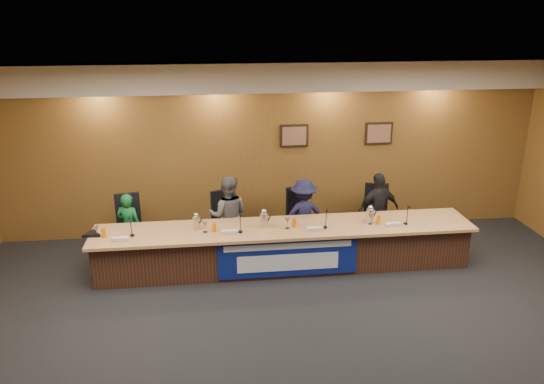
{
  "coord_description": "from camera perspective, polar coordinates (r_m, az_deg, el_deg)",
  "views": [
    {
      "loc": [
        -1.16,
        -5.4,
        4.08
      ],
      "look_at": [
        -0.19,
        2.53,
        1.28
      ],
      "focal_mm": 35.0,
      "sensor_mm": 36.0,
      "label": 1
    }
  ],
  "objects": [
    {
      "name": "juice_glass_d",
      "position": [
        8.74,
        11.39,
        -2.96
      ],
      "size": [
        0.06,
        0.06,
        0.15
      ],
      "primitive_type": "cylinder",
      "color": "#E86800",
      "rests_on": "dais_top"
    },
    {
      "name": "microphone_c",
      "position": [
        8.5,
        5.74,
        -3.79
      ],
      "size": [
        0.07,
        0.07,
        0.02
      ],
      "primitive_type": "cylinder",
      "color": "black",
      "rests_on": "dais_top"
    },
    {
      "name": "panelist_c",
      "position": [
        9.25,
        3.39,
        -2.51
      ],
      "size": [
        0.88,
        0.57,
        1.3
      ],
      "primitive_type": "imported",
      "rotation": [
        0.0,
        0.0,
        3.25
      ],
      "color": "#161436",
      "rests_on": "floor"
    },
    {
      "name": "banner_text_upper",
      "position": [
        8.24,
        1.76,
        -5.85
      ],
      "size": [
        2.0,
        0.01,
        0.1
      ],
      "primitive_type": "cube",
      "color": "silver",
      "rests_on": "banner"
    },
    {
      "name": "soffit",
      "position": [
        9.29,
        0.22,
        12.31
      ],
      "size": [
        10.0,
        0.5,
        0.5
      ],
      "primitive_type": "cube",
      "color": "beige",
      "rests_on": "wall_back"
    },
    {
      "name": "nameplate_d",
      "position": [
        8.7,
        13.07,
        -3.42
      ],
      "size": [
        0.24,
        0.08,
        0.1
      ],
      "primitive_type": "cube",
      "rotation": [
        0.31,
        0.0,
        0.0
      ],
      "color": "white",
      "rests_on": "dais_top"
    },
    {
      "name": "microphone_a",
      "position": [
        8.45,
        -14.8,
        -4.52
      ],
      "size": [
        0.07,
        0.07,
        0.02
      ],
      "primitive_type": "cylinder",
      "color": "black",
      "rests_on": "dais_top"
    },
    {
      "name": "nameplate_c",
      "position": [
        8.33,
        4.75,
        -3.99
      ],
      "size": [
        0.24,
        0.08,
        0.1
      ],
      "primitive_type": "cube",
      "rotation": [
        0.31,
        0.0,
        0.0
      ],
      "color": "white",
      "rests_on": "dais_top"
    },
    {
      "name": "panelist_d",
      "position": [
        9.56,
        11.34,
        -1.92
      ],
      "size": [
        0.85,
        0.49,
        1.36
      ],
      "primitive_type": "imported",
      "rotation": [
        0.0,
        0.0,
        3.35
      ],
      "color": "black",
      "rests_on": "floor"
    },
    {
      "name": "wall_photo_right",
      "position": [
        10.13,
        11.41,
        6.2
      ],
      "size": [
        0.52,
        0.04,
        0.42
      ],
      "primitive_type": "cube",
      "color": "black",
      "rests_on": "wall_back"
    },
    {
      "name": "microphone_d",
      "position": [
        8.87,
        14.17,
        -3.3
      ],
      "size": [
        0.07,
        0.07,
        0.02
      ],
      "primitive_type": "cylinder",
      "color": "black",
      "rests_on": "dais_top"
    },
    {
      "name": "office_chair_b",
      "position": [
        9.28,
        -4.71,
        -3.61
      ],
      "size": [
        0.64,
        0.64,
        0.08
      ],
      "primitive_type": "cube",
      "rotation": [
        0.0,
        0.0,
        0.43
      ],
      "color": "black",
      "rests_on": "floor"
    },
    {
      "name": "carafe_right",
      "position": [
        8.76,
        10.49,
        -2.55
      ],
      "size": [
        0.13,
        0.13,
        0.24
      ],
      "primitive_type": "cylinder",
      "color": "silver",
      "rests_on": "dais_top"
    },
    {
      "name": "water_glass_a",
      "position": [
        8.53,
        -18.33,
        -4.07
      ],
      "size": [
        0.08,
        0.08,
        0.18
      ],
      "primitive_type": "cylinder",
      "color": "silver",
      "rests_on": "dais_top"
    },
    {
      "name": "nameplate_a",
      "position": [
        8.27,
        -16.09,
        -4.91
      ],
      "size": [
        0.24,
        0.08,
        0.1
      ],
      "primitive_type": "cube",
      "rotation": [
        0.31,
        0.0,
        0.0
      ],
      "color": "white",
      "rests_on": "dais_top"
    },
    {
      "name": "carafe_mid",
      "position": [
        8.43,
        -0.88,
        -3.08
      ],
      "size": [
        0.13,
        0.13,
        0.25
      ],
      "primitive_type": "cylinder",
      "color": "silver",
      "rests_on": "dais_top"
    },
    {
      "name": "water_glass_c",
      "position": [
        8.4,
        1.66,
        -3.39
      ],
      "size": [
        0.08,
        0.08,
        0.18
      ],
      "primitive_type": "cylinder",
      "color": "silver",
      "rests_on": "dais_top"
    },
    {
      "name": "wall_back",
      "position": [
        9.79,
        0.02,
        4.62
      ],
      "size": [
        10.0,
        0.04,
        3.2
      ],
      "primitive_type": "cube",
      "color": "brown",
      "rests_on": "floor"
    },
    {
      "name": "wall_photo_left",
      "position": [
        9.75,
        2.39,
        6.06
      ],
      "size": [
        0.52,
        0.04,
        0.42
      ],
      "primitive_type": "cube",
      "color": "black",
      "rests_on": "wall_back"
    },
    {
      "name": "panelist_b",
      "position": [
        9.1,
        -4.72,
        -2.54
      ],
      "size": [
        0.75,
        0.62,
        1.41
      ],
      "primitive_type": "imported",
      "rotation": [
        0.0,
        0.0,
        3.01
      ],
      "color": "#55565A",
      "rests_on": "floor"
    },
    {
      "name": "water_glass_b",
      "position": [
        8.33,
        -7.22,
        -3.75
      ],
      "size": [
        0.08,
        0.08,
        0.18
      ],
      "primitive_type": "cylinder",
      "color": "silver",
      "rests_on": "dais_top"
    },
    {
      "name": "floor",
      "position": [
        6.87,
        4.31,
        -17.24
      ],
      "size": [
        10.0,
        10.0,
        0.0
      ],
      "primitive_type": "plane",
      "color": "black",
      "rests_on": "ground"
    },
    {
      "name": "office_chair_d",
      "position": [
        9.73,
        11.08,
        -2.81
      ],
      "size": [
        0.58,
        0.58,
        0.08
      ],
      "primitive_type": "cube",
      "rotation": [
        0.0,
        0.0,
        -0.25
      ],
      "color": "black",
      "rests_on": "floor"
    },
    {
      "name": "banner",
      "position": [
        8.34,
        1.73,
        -7.06
      ],
      "size": [
        2.2,
        0.02,
        0.65
      ],
      "primitive_type": "cube",
      "color": "navy",
      "rests_on": "dais_body"
    },
    {
      "name": "carafe_left",
      "position": [
        8.44,
        -8.15,
        -3.31
      ],
      "size": [
        0.11,
        0.11,
        0.23
      ],
      "primitive_type": "cylinder",
      "color": "silver",
      "rests_on": "dais_top"
    },
    {
      "name": "dais_body",
      "position": [
        8.72,
        1.32,
        -6.03
      ],
      "size": [
        6.0,
        0.8,
        0.7
      ],
      "primitive_type": "cube",
      "color": "#3E2216",
      "rests_on": "floor"
    },
    {
      "name": "microphone_b",
      "position": [
        8.31,
        -3.43,
        -4.28
      ],
      "size": [
        0.07,
        0.07,
        0.02
      ],
      "primitive_type": "cylinder",
      "color": "black",
      "rests_on": "dais_top"
    },
    {
      "name": "office_chair_c",
      "position": [
        9.41,
        3.26,
        -3.24
      ],
      "size": [
        0.59,
        0.59,
        0.08
      ],
      "primitive_type": "cube",
      "rotation": [
        0.0,
        0.0,
        0.28
      ],
      "color": "black",
      "rests_on": "floor"
    },
    {
      "name": "speakerphone",
      "position": [
        8.63,
        -18.77,
        -4.31
      ],
      "size": [
        0.32,
        0.32,
        0.05
      ],
      "primitive_type": "cylinder",
      "color": "black",
      "rests_on": "dais_top"
    },
    {
      "name": "ceiling",
      "position": [
        5.59,
        5.14,
        10.16
      ],
      "size": [
        10.0,
        8.0,
        0.04
      ],
      "primitive_type": "cube",
      "color": "silver",
      "rests_on": "wall_back"
    },
    {
      "name": "nameplate_b",
      "position": [
        8.21,
        -4.64,
        -4.35
      ],
      "size": [
        0.24,
        0.08,
        0.1
      ],
      "primitive_type": "cube",
      "rotation": [
        0.31,
        0.0,
        0.0
      ],
      "color": "white",
      "rests_on": "dais_top"
    },
    {
      "name": "juice_glass_a",
      "position": [
        8.49,
        -17.64,
        -4.23
      ],
      "size": [
        0.06,
        0.06,
        0.15
      ],
      "primitive_type": "cylinder",
      "color": "#E86800",
      "rests_on": "dais_top"
    },
    {
      "name": "water_glass_d",
      "position": [
        8.71,
        10.55,
        -2.88
      ],
      "size": [
        0.08,
        0.08,
        0.18
      ],
      "primitive_type": "cylinder",
      "color": "silver",
      "rests_on": "dais_top"
    },
    {
      "name": "juice_glass_c",
      "position": [
        8.46,
        2.41,
        -3.34
      ],
      "size": [
        0.06,
        0.06,
        0.15
      ],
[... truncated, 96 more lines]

